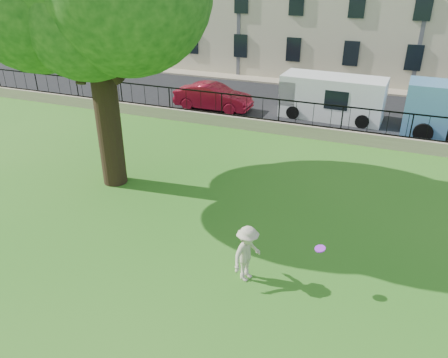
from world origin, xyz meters
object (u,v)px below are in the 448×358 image
at_px(red_sedan, 213,97).
at_px(man, 247,254).
at_px(white_van, 332,97).
at_px(frisbee, 320,249).

bearing_deg(red_sedan, man, -153.73).
xyz_separation_m(man, white_van, (-0.21, 14.48, 0.32)).
xyz_separation_m(man, red_sedan, (-6.71, 13.48, -0.08)).
xyz_separation_m(frisbee, white_van, (-2.00, 14.14, -0.09)).
relative_size(man, frisbee, 5.94).
bearing_deg(man, red_sedan, 44.36).
relative_size(red_sedan, white_van, 0.83).
bearing_deg(white_van, frisbee, -79.22).
relative_size(man, red_sedan, 0.36).
height_order(man, white_van, white_van).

